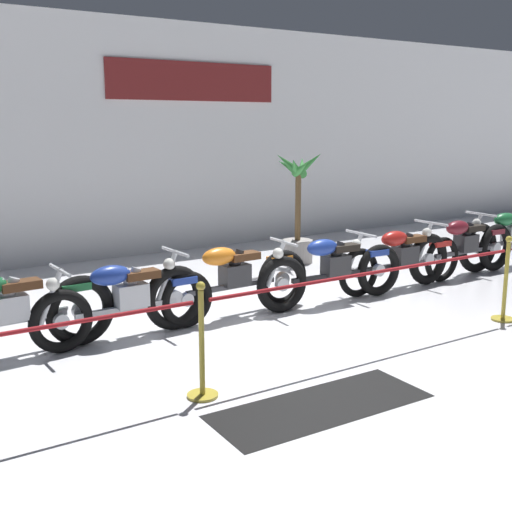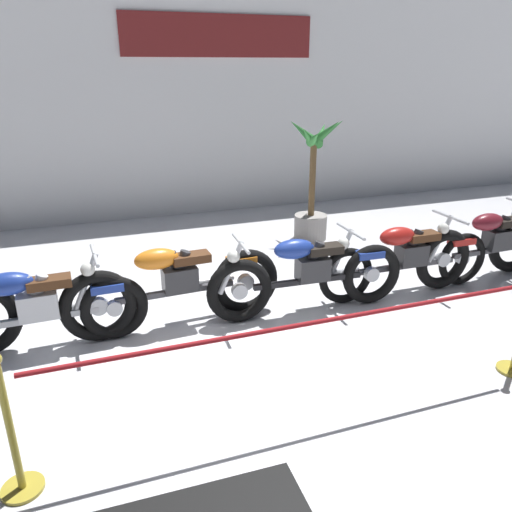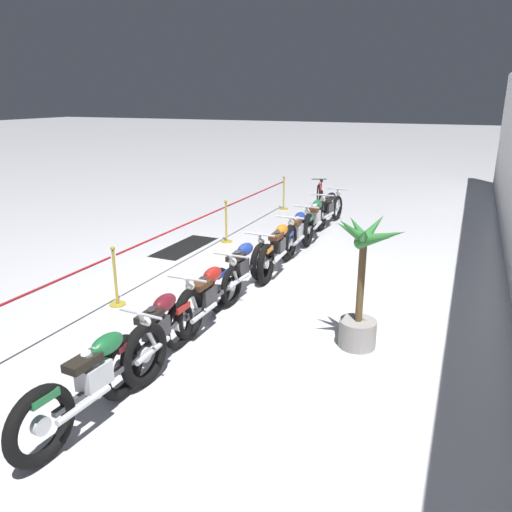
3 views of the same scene
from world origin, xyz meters
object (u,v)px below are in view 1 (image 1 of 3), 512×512
stanchion_mid_right (505,292)px  motorcycle_orange_3 (231,281)px  motorcycle_blue_2 (126,300)px  potted_palm_left_of_row (298,211)px  floor_banner (321,406)px  motorcycle_red_5 (402,258)px  stanchion_mid_left (202,359)px  motorcycle_maroon_6 (463,248)px  motorcycle_blue_4 (332,270)px  motorcycle_green_1 (4,316)px  stanchion_far_left (265,304)px  motorcycle_green_7 (510,239)px

stanchion_mid_right → motorcycle_orange_3: bearing=145.7°
motorcycle_blue_2 → potted_palm_left_of_row: bearing=29.3°
motorcycle_blue_2 → floor_banner: (0.75, -2.55, -0.45)m
motorcycle_blue_2 → motorcycle_red_5: 4.22m
motorcycle_blue_2 → stanchion_mid_left: stanchion_mid_left is taller
motorcycle_orange_3 → motorcycle_maroon_6: motorcycle_maroon_6 is taller
motorcycle_red_5 → motorcycle_orange_3: bearing=177.8°
motorcycle_orange_3 → stanchion_mid_right: (2.78, -1.90, -0.12)m
motorcycle_blue_2 → stanchion_mid_right: (4.17, -1.82, -0.10)m
motorcycle_blue_4 → motorcycle_red_5: (1.35, 0.06, 0.00)m
motorcycle_orange_3 → stanchion_mid_right: stanchion_mid_right is taller
motorcycle_green_1 → motorcycle_blue_4: (4.16, -0.13, -0.01)m
motorcycle_red_5 → potted_palm_left_of_row: bearing=94.3°
motorcycle_blue_4 → stanchion_far_left: size_ratio=0.19×
stanchion_mid_left → motorcycle_orange_3: bearing=53.3°
motorcycle_orange_3 → motorcycle_green_7: bearing=-0.6°
floor_banner → motorcycle_green_1: bearing=129.2°
stanchion_mid_left → stanchion_mid_right: size_ratio=1.00×
motorcycle_orange_3 → motorcycle_blue_4: motorcycle_orange_3 is taller
motorcycle_red_5 → motorcycle_maroon_6: size_ratio=0.98×
motorcycle_red_5 → motorcycle_blue_2: bearing=179.5°
motorcycle_blue_4 → potted_palm_left_of_row: bearing=63.5°
motorcycle_blue_2 → motorcycle_red_5: (4.22, -0.04, 0.01)m
motorcycle_blue_2 → stanchion_mid_left: size_ratio=2.07×
motorcycle_maroon_6 → stanchion_mid_right: stanchion_mid_right is taller
motorcycle_blue_4 → motorcycle_orange_3: bearing=173.5°
motorcycle_green_7 → stanchion_mid_right: 3.21m
stanchion_mid_left → motorcycle_blue_4: bearing=30.9°
motorcycle_red_5 → stanchion_far_left: (-3.57, -1.79, 0.29)m
stanchion_mid_left → stanchion_far_left: bearing=0.0°
motorcycle_maroon_6 → motorcycle_green_7: 1.25m
motorcycle_blue_2 → motorcycle_red_5: bearing=-0.5°
motorcycle_green_1 → motorcycle_red_5: bearing=-0.8°
potted_palm_left_of_row → stanchion_mid_left: 5.79m
motorcycle_orange_3 → motorcycle_red_5: (2.82, -0.11, -0.01)m
potted_palm_left_of_row → motorcycle_blue_2: bearing=-150.7°
motorcycle_green_7 → stanchion_mid_left: (-6.81, -1.84, -0.13)m
stanchion_far_left → floor_banner: 1.05m
motorcycle_red_5 → motorcycle_maroon_6: (1.33, -0.00, 0.01)m
potted_palm_left_of_row → floor_banner: 5.91m
motorcycle_green_1 → motorcycle_maroon_6: (6.84, -0.08, -0.00)m
motorcycle_red_5 → stanchion_mid_left: 4.60m
motorcycle_maroon_6 → stanchion_mid_left: bearing=-162.2°
motorcycle_blue_4 → stanchion_mid_right: stanchion_mid_right is taller
motorcycle_maroon_6 → potted_palm_left_of_row: (-1.50, 2.31, 0.43)m
motorcycle_blue_2 → motorcycle_orange_3: 1.40m
stanchion_mid_right → floor_banner: stanchion_mid_right is taller
motorcycle_blue_2 → potted_palm_left_of_row: potted_palm_left_of_row is taller
motorcycle_red_5 → stanchion_mid_left: stanchion_mid_left is taller
motorcycle_orange_3 → stanchion_mid_left: stanchion_mid_left is taller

